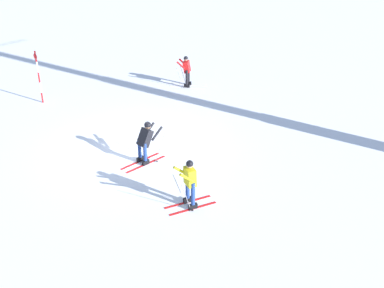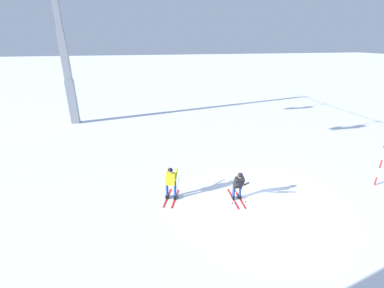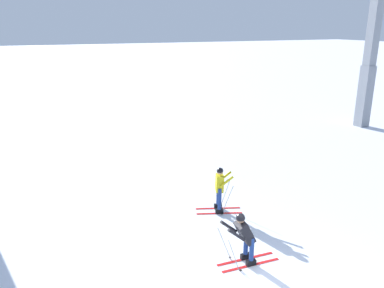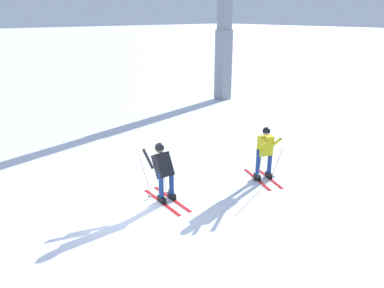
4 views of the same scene
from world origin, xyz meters
name	(u,v)px [view 4 (image 4 of 4)]	position (x,y,z in m)	size (l,w,h in m)	color
ground_plane	(122,204)	(0.00, 0.00, 0.00)	(260.00, 260.00, 0.00)	white
skier_carving_main	(163,168)	(0.42, 1.03, 0.91)	(1.77, 0.73, 1.70)	red
lift_tower_near	(225,6)	(-7.50, 10.87, 5.12)	(0.71, 2.40, 12.26)	gray
skier_distant_uphill	(265,150)	(1.33, 4.10, 0.95)	(1.67, 1.03, 1.67)	red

